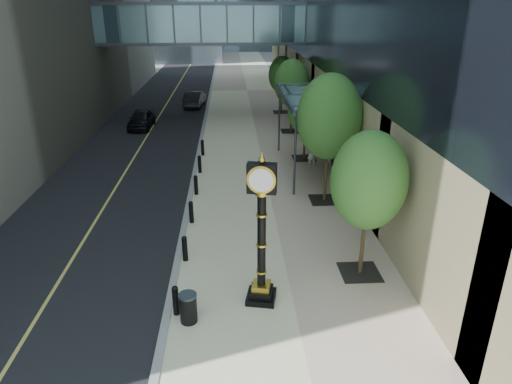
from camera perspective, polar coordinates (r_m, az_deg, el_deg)
ground at (r=14.02m, az=1.25°, el=-17.28°), size 320.00×320.00×0.00m
road at (r=51.88m, az=-10.20°, el=12.25°), size 8.00×180.00×0.02m
sidewalk at (r=51.55m, az=-1.13°, el=12.55°), size 8.00×180.00×0.06m
curb at (r=51.56m, az=-5.68°, el=12.46°), size 0.25×180.00×0.07m
skywalk at (r=38.81m, az=-6.79°, el=20.54°), size 17.00×4.20×5.80m
entrance_canopy at (r=25.57m, az=6.81°, el=11.61°), size 3.00×8.00×4.38m
bollard_row at (r=21.55m, az=-7.78°, el=-0.81°), size 0.20×16.20×0.90m
street_trees at (r=26.36m, az=6.76°, el=10.77°), size 2.97×28.44×6.11m
street_clock at (r=14.11m, az=0.70°, el=-6.28°), size 1.08×1.08×4.88m
trash_bin at (r=14.24m, az=-8.46°, el=-14.25°), size 0.55×0.55×0.90m
pedestrian at (r=26.86m, az=6.99°, el=4.75°), size 0.65×0.51×1.56m
car_near at (r=36.67m, az=-14.13°, el=8.85°), size 1.76×4.11×1.38m
car_far at (r=43.75m, az=-7.68°, el=11.49°), size 1.93×4.45×1.42m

